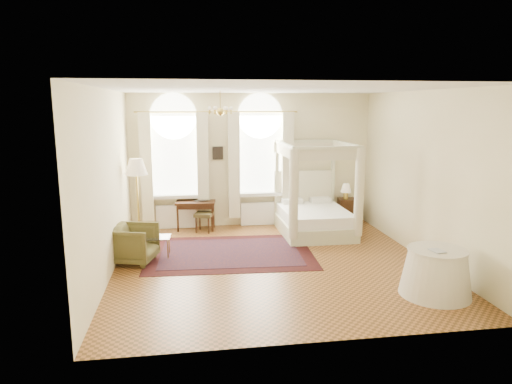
# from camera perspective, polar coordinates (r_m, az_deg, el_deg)

# --- Properties ---
(ground) EXTENTS (6.00, 6.00, 0.00)m
(ground) POSITION_cam_1_polar(r_m,az_deg,el_deg) (8.92, 2.21, -8.94)
(ground) COLOR #A0602E
(ground) RESTS_ON ground
(room_walls) EXTENTS (6.00, 6.00, 6.00)m
(room_walls) POSITION_cam_1_polar(r_m,az_deg,el_deg) (8.46, 2.30, 3.78)
(room_walls) COLOR #FFF1C2
(room_walls) RESTS_ON ground
(window_left) EXTENTS (1.62, 0.27, 3.29)m
(window_left) POSITION_cam_1_polar(r_m,az_deg,el_deg) (11.23, -10.09, 2.85)
(window_left) COLOR white
(window_left) RESTS_ON room_walls
(window_right) EXTENTS (1.62, 0.27, 3.29)m
(window_right) POSITION_cam_1_polar(r_m,az_deg,el_deg) (11.36, 0.57, 3.11)
(window_right) COLOR white
(window_right) RESTS_ON room_walls
(chandelier) EXTENTS (0.51, 0.45, 0.50)m
(chandelier) POSITION_cam_1_polar(r_m,az_deg,el_deg) (9.47, -4.48, 10.14)
(chandelier) COLOR #AF923A
(chandelier) RESTS_ON room_walls
(wall_pictures) EXTENTS (2.54, 0.03, 0.39)m
(wall_pictures) POSITION_cam_1_polar(r_m,az_deg,el_deg) (11.39, -0.07, 5.17)
(wall_pictures) COLOR black
(wall_pictures) RESTS_ON room_walls
(canopy_bed) EXTENTS (1.66, 2.02, 2.16)m
(canopy_bed) POSITION_cam_1_polar(r_m,az_deg,el_deg) (10.87, 7.32, -2.68)
(canopy_bed) COLOR beige
(canopy_bed) RESTS_ON ground
(nightstand) EXTENTS (0.51, 0.47, 0.66)m
(nightstand) POSITION_cam_1_polar(r_m,az_deg,el_deg) (11.97, 11.35, -2.36)
(nightstand) COLOR #381E0F
(nightstand) RESTS_ON ground
(nightstand_lamp) EXTENTS (0.27, 0.27, 0.39)m
(nightstand_lamp) POSITION_cam_1_polar(r_m,az_deg,el_deg) (11.79, 11.18, 0.37)
(nightstand_lamp) COLOR #AF923A
(nightstand_lamp) RESTS_ON nightstand
(writing_desk) EXTENTS (1.00, 0.61, 0.71)m
(writing_desk) POSITION_cam_1_polar(r_m,az_deg,el_deg) (11.21, -7.55, -1.67)
(writing_desk) COLOR #381E0F
(writing_desk) RESTS_ON ground
(laptop) EXTENTS (0.40, 0.29, 0.03)m
(laptop) POSITION_cam_1_polar(r_m,az_deg,el_deg) (11.20, -6.86, -1.05)
(laptop) COLOR black
(laptop) RESTS_ON writing_desk
(stool) EXTENTS (0.51, 0.51, 0.47)m
(stool) POSITION_cam_1_polar(r_m,az_deg,el_deg) (11.05, -6.52, -2.99)
(stool) COLOR #41381C
(stool) RESTS_ON ground
(armchair) EXTENTS (1.00, 0.98, 0.74)m
(armchair) POSITION_cam_1_polar(r_m,az_deg,el_deg) (9.18, -15.03, -6.29)
(armchair) COLOR #4D4621
(armchair) RESTS_ON ground
(coffee_table) EXTENTS (0.61, 0.45, 0.41)m
(coffee_table) POSITION_cam_1_polar(r_m,az_deg,el_deg) (9.45, -12.47, -5.73)
(coffee_table) COLOR white
(coffee_table) RESTS_ON ground
(floor_lamp) EXTENTS (0.48, 0.48, 1.87)m
(floor_lamp) POSITION_cam_1_polar(r_m,az_deg,el_deg) (10.25, -14.73, 2.53)
(floor_lamp) COLOR #AF923A
(floor_lamp) RESTS_ON ground
(oriental_rug) EXTENTS (3.48, 2.59, 0.01)m
(oriental_rug) POSITION_cam_1_polar(r_m,az_deg,el_deg) (9.54, -3.23, -7.57)
(oriental_rug) COLOR #3F100F
(oriental_rug) RESTS_ON ground
(side_table) EXTENTS (1.13, 1.13, 0.77)m
(side_table) POSITION_cam_1_polar(r_m,az_deg,el_deg) (7.96, 21.56, -9.33)
(side_table) COLOR white
(side_table) RESTS_ON ground
(book) EXTENTS (0.21, 0.26, 0.02)m
(book) POSITION_cam_1_polar(r_m,az_deg,el_deg) (7.65, 21.17, -6.96)
(book) COLOR black
(book) RESTS_ON side_table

